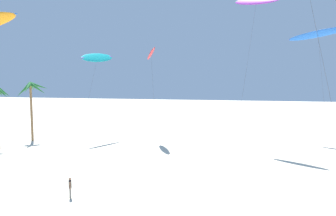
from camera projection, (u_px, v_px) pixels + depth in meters
palm_tree_0 at (31, 92)px, 44.35m from camera, size 4.69×4.97×8.98m
flying_kite_3 at (257, 0)px, 38.14m from camera, size 6.29×11.77×20.64m
flying_kite_4 at (151, 54)px, 43.16m from camera, size 3.58×7.15×14.20m
flying_kite_5 at (318, 34)px, 42.64m from camera, size 7.68×9.83×16.85m
flying_kite_6 at (97, 58)px, 45.60m from camera, size 3.47×9.21×13.76m
person_mid_field at (70, 187)px, 22.73m from camera, size 0.32×0.45×1.66m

